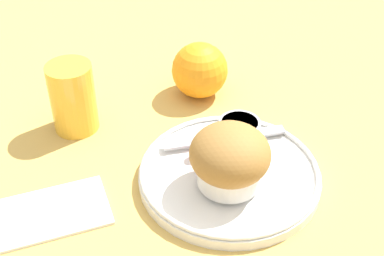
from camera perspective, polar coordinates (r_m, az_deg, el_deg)
name	(u,v)px	position (r m, az deg, el deg)	size (l,w,h in m)	color
ground_plane	(241,177)	(0.68, 5.25, -5.23)	(3.00, 3.00, 0.00)	tan
plate	(230,175)	(0.67, 4.03, -4.99)	(0.23, 0.23, 0.02)	white
muffin	(230,158)	(0.62, 4.05, -3.23)	(0.10, 0.10, 0.08)	silver
cream_ramekin	(239,128)	(0.71, 5.08, 0.01)	(0.06, 0.06, 0.02)	silver
berry_pair	(203,148)	(0.68, 1.15, -2.17)	(0.03, 0.02, 0.02)	#B7192D
butter_knife	(221,138)	(0.71, 3.14, -1.12)	(0.17, 0.04, 0.00)	#B7B7BC
orange_fruit	(200,70)	(0.81, 0.83, 6.18)	(0.08, 0.08, 0.08)	orange
juice_glass	(73,98)	(0.75, -12.60, 3.18)	(0.06, 0.06, 0.10)	gold
folded_napkin	(43,213)	(0.66, -15.57, -8.77)	(0.15, 0.08, 0.01)	white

